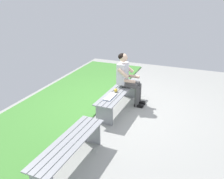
{
  "coord_description": "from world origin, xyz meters",
  "views": [
    {
      "loc": [
        4.74,
        1.75,
        2.59
      ],
      "look_at": [
        0.76,
        0.15,
        0.81
      ],
      "focal_mm": 37.88,
      "sensor_mm": 36.0,
      "label": 1
    }
  ],
  "objects": [
    {
      "name": "bench_near",
      "position": [
        0.0,
        0.0,
        0.35
      ],
      "size": [
        1.78,
        0.47,
        0.46
      ],
      "rotation": [
        0.0,
        0.0,
        -0.03
      ],
      "color": "gray",
      "rests_on": "ground"
    },
    {
      "name": "ground_plane",
      "position": [
        1.08,
        1.0,
        -0.02
      ],
      "size": [
        10.0,
        7.0,
        0.04
      ],
      "primitive_type": "cube",
      "color": "#9E9E99"
    },
    {
      "name": "grass_strip",
      "position": [
        1.08,
        -1.36,
        0.01
      ],
      "size": [
        9.0,
        2.0,
        0.03
      ],
      "primitive_type": "cube",
      "color": "#478C38",
      "rests_on": "ground"
    },
    {
      "name": "person_seated",
      "position": [
        -0.36,
        0.1,
        0.69
      ],
      "size": [
        0.5,
        0.69,
        1.26
      ],
      "color": "silver",
      "rests_on": "ground"
    },
    {
      "name": "bench_far",
      "position": [
        2.16,
        0.0,
        0.34
      ],
      "size": [
        1.62,
        0.47,
        0.46
      ],
      "rotation": [
        0.0,
        0.0,
        -0.03
      ],
      "color": "gray",
      "rests_on": "ground"
    },
    {
      "name": "apple",
      "position": [
        0.08,
        -0.03,
        0.5
      ],
      "size": [
        0.08,
        0.08,
        0.08
      ],
      "primitive_type": "sphere",
      "color": "gold",
      "rests_on": "bench_near"
    },
    {
      "name": "book_open",
      "position": [
        0.4,
        -0.03,
        0.47
      ],
      "size": [
        0.42,
        0.17,
        0.02
      ],
      "rotation": [
        0.0,
        0.0,
        -0.03
      ],
      "color": "white",
      "rests_on": "bench_near"
    }
  ]
}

